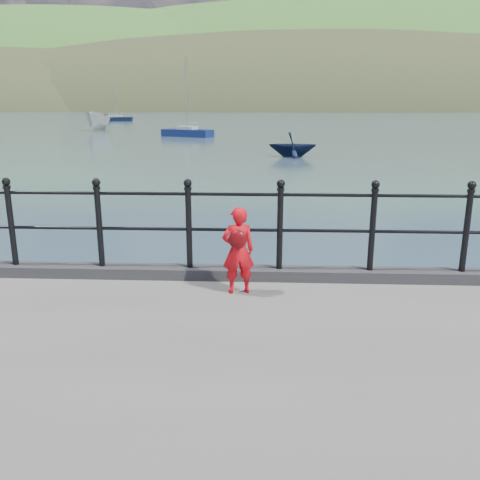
# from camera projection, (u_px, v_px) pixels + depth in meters

# --- Properties ---
(ground) EXTENTS (600.00, 600.00, 0.00)m
(ground) POSITION_uv_depth(u_px,v_px,m) (235.00, 340.00, 7.27)
(ground) COLOR #2D4251
(ground) RESTS_ON ground
(kerb) EXTENTS (60.00, 0.30, 0.15)m
(kerb) POSITION_uv_depth(u_px,v_px,m) (234.00, 273.00, 6.84)
(kerb) COLOR #28282B
(kerb) RESTS_ON quay
(railing) EXTENTS (18.11, 0.11, 1.20)m
(railing) POSITION_uv_depth(u_px,v_px,m) (234.00, 219.00, 6.64)
(railing) COLOR black
(railing) RESTS_ON kerb
(far_shore) EXTENTS (830.00, 200.00, 156.00)m
(far_shore) POSITION_uv_depth(u_px,v_px,m) (344.00, 157.00, 242.14)
(far_shore) COLOR #333A21
(far_shore) RESTS_ON ground
(child) EXTENTS (0.44, 0.35, 1.09)m
(child) POSITION_uv_depth(u_px,v_px,m) (238.00, 250.00, 6.20)
(child) COLOR red
(child) RESTS_ON quay
(launch_white) EXTENTS (2.18, 5.73, 2.21)m
(launch_white) POSITION_uv_depth(u_px,v_px,m) (98.00, 121.00, 58.67)
(launch_white) COLOR beige
(launch_white) RESTS_ON ground
(launch_navy) EXTENTS (2.96, 2.59, 1.50)m
(launch_navy) POSITION_uv_depth(u_px,v_px,m) (293.00, 145.00, 31.00)
(launch_navy) COLOR black
(launch_navy) RESTS_ON ground
(sailboat_port) EXTENTS (5.29, 3.62, 7.51)m
(sailboat_port) POSITION_uv_depth(u_px,v_px,m) (187.00, 133.00, 48.81)
(sailboat_port) COLOR navy
(sailboat_port) RESTS_ON ground
(sailboat_left) EXTENTS (5.26, 1.75, 7.53)m
(sailboat_left) POSITION_uv_depth(u_px,v_px,m) (117.00, 119.00, 86.57)
(sailboat_left) COLOR black
(sailboat_left) RESTS_ON ground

